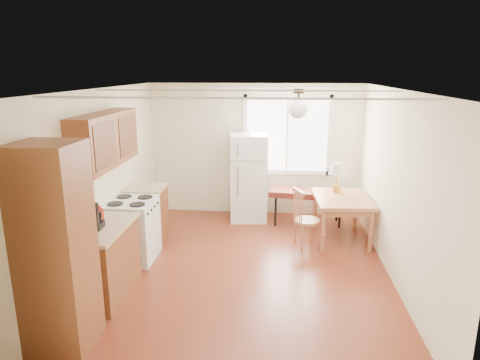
# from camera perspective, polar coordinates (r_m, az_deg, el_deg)

# --- Properties ---
(room_shell) EXTENTS (4.60, 5.60, 2.62)m
(room_shell) POSITION_cam_1_polar(r_m,az_deg,el_deg) (5.76, 0.61, -0.53)
(room_shell) COLOR #592012
(room_shell) RESTS_ON ground
(kitchen_run) EXTENTS (0.65, 3.40, 2.20)m
(kitchen_run) POSITION_cam_1_polar(r_m,az_deg,el_deg) (5.69, -17.52, -5.74)
(kitchen_run) COLOR brown
(kitchen_run) RESTS_ON ground
(window_unit) EXTENTS (1.64, 0.05, 1.51)m
(window_unit) POSITION_cam_1_polar(r_m,az_deg,el_deg) (8.10, 6.30, 5.97)
(window_unit) COLOR white
(window_unit) RESTS_ON room_shell
(pendant_light) EXTENTS (0.26, 0.26, 0.40)m
(pendant_light) POSITION_cam_1_polar(r_m,az_deg,el_deg) (5.97, 7.76, 9.50)
(pendant_light) COLOR black
(pendant_light) RESTS_ON room_shell
(refrigerator) EXTENTS (0.72, 0.72, 1.61)m
(refrigerator) POSITION_cam_1_polar(r_m,az_deg,el_deg) (7.92, 1.12, 0.35)
(refrigerator) COLOR white
(refrigerator) RESTS_ON ground
(bench) EXTENTS (1.41, 0.67, 0.62)m
(bench) POSITION_cam_1_polar(r_m,az_deg,el_deg) (7.83, 8.99, -1.86)
(bench) COLOR #581B15
(bench) RESTS_ON ground
(dining_table) EXTENTS (0.93, 1.20, 0.72)m
(dining_table) POSITION_cam_1_polar(r_m,az_deg,el_deg) (7.20, 13.43, -3.03)
(dining_table) COLOR #A3633E
(dining_table) RESTS_ON ground
(chair) EXTENTS (0.46, 0.45, 0.93)m
(chair) POSITION_cam_1_polar(r_m,az_deg,el_deg) (6.81, 8.30, -4.62)
(chair) COLOR #A3633E
(chair) RESTS_ON ground
(table_lamp) EXTENTS (0.29, 0.29, 0.50)m
(table_lamp) POSITION_cam_1_polar(r_m,az_deg,el_deg) (7.36, 12.82, 1.16)
(table_lamp) COLOR #B8883B
(table_lamp) RESTS_ON dining_table
(coffee_maker) EXTENTS (0.18, 0.23, 0.35)m
(coffee_maker) POSITION_cam_1_polar(r_m,az_deg,el_deg) (5.38, -18.92, -4.95)
(coffee_maker) COLOR black
(coffee_maker) RESTS_ON kitchen_run
(kettle) EXTENTS (0.11, 0.11, 0.21)m
(kettle) POSITION_cam_1_polar(r_m,az_deg,el_deg) (5.65, -18.24, -4.37)
(kettle) COLOR #B81A0D
(kettle) RESTS_ON kitchen_run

